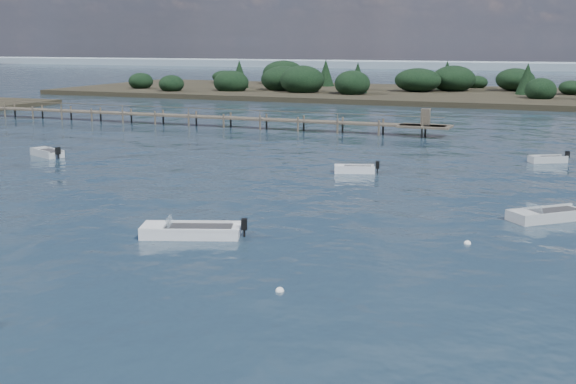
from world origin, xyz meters
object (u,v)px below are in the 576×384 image
at_px(tender_far_white, 355,171).
at_px(tender_far_grey_b, 548,160).
at_px(jetty, 192,116).
at_px(dinghy_mid_white_b, 548,217).
at_px(tender_far_grey, 47,154).
at_px(dinghy_mid_white_a, 191,233).

relative_size(tender_far_white, tender_far_grey_b, 1.05).
relative_size(tender_far_grey_b, jetty, 0.05).
relative_size(dinghy_mid_white_b, tender_far_grey_b, 1.39).
height_order(tender_far_white, tender_far_grey, tender_far_grey).
xyz_separation_m(tender_far_white, jetty, (-25.10, 21.62, 0.83)).
height_order(dinghy_mid_white_a, jetty, jetty).
xyz_separation_m(tender_far_white, tender_far_grey, (-25.17, -2.04, 0.01)).
distance_m(tender_far_grey, tender_far_grey_b, 39.43).
bearing_deg(dinghy_mid_white_a, dinghy_mid_white_b, 32.04).
bearing_deg(dinghy_mid_white_b, tender_far_white, 144.67).
bearing_deg(dinghy_mid_white_a, tender_far_white, 83.04).
bearing_deg(tender_far_grey_b, tender_far_white, -141.80).
xyz_separation_m(dinghy_mid_white_a, jetty, (-22.76, 40.81, 0.83)).
bearing_deg(jetty, tender_far_grey, -90.17).
relative_size(dinghy_mid_white_b, tender_far_white, 1.32).
bearing_deg(dinghy_mid_white_b, dinghy_mid_white_a, -147.96).
height_order(dinghy_mid_white_b, tender_far_grey_b, dinghy_mid_white_b).
height_order(tender_far_grey_b, dinghy_mid_white_a, dinghy_mid_white_a).
distance_m(dinghy_mid_white_b, tender_far_grey, 39.15).
bearing_deg(tender_far_white, dinghy_mid_white_b, -35.33).
bearing_deg(tender_far_grey, dinghy_mid_white_b, -10.86).
bearing_deg(jetty, tender_far_white, -40.74).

